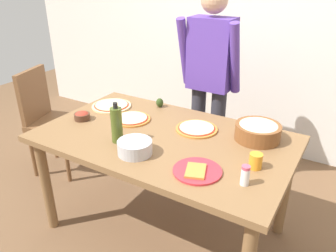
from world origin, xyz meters
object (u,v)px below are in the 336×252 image
object	(u,v)px
dining_table	(164,148)
pizza_raw_on_board	(112,106)
olive_oil_bottle	(117,125)
salt_shaker	(245,175)
person_cook	(210,77)
cup_orange	(256,161)
pizza_cooked_on_tray	(197,129)
chair_wooden_left	(48,116)
plate_with_slice	(197,171)
pizza_second_cooked	(132,119)
avocado	(160,103)
small_sauce_bowl	(82,116)
popcorn_bowl	(258,130)
mixing_bowl_steel	(135,147)

from	to	relation	value
dining_table	pizza_raw_on_board	bearing A→B (deg)	160.77
olive_oil_bottle	salt_shaker	distance (m)	0.82
person_cook	cup_orange	distance (m)	1.05
pizza_cooked_on_tray	cup_orange	xyz separation A→B (m)	(0.47, -0.25, 0.03)
dining_table	person_cook	distance (m)	0.80
chair_wooden_left	plate_with_slice	world-z (taller)	chair_wooden_left
pizza_second_cooked	cup_orange	xyz separation A→B (m)	(0.94, -0.16, 0.03)
chair_wooden_left	pizza_raw_on_board	bearing A→B (deg)	3.70
pizza_cooked_on_tray	pizza_raw_on_board	bearing A→B (deg)	178.18
dining_table	chair_wooden_left	xyz separation A→B (m)	(-1.32, 0.16, -0.13)
salt_shaker	avocado	world-z (taller)	salt_shaker
cup_orange	olive_oil_bottle	bearing A→B (deg)	-170.15
chair_wooden_left	pizza_raw_on_board	distance (m)	0.75
salt_shaker	avocado	xyz separation A→B (m)	(-0.90, 0.64, -0.02)
plate_with_slice	small_sauce_bowl	world-z (taller)	small_sauce_bowl
plate_with_slice	popcorn_bowl	bearing A→B (deg)	73.52
plate_with_slice	small_sauce_bowl	bearing A→B (deg)	169.64
person_cook	pizza_raw_on_board	xyz separation A→B (m)	(-0.57, -0.55, -0.17)
popcorn_bowl	dining_table	bearing A→B (deg)	-153.21
popcorn_bowl	avocado	distance (m)	0.82
dining_table	pizza_raw_on_board	distance (m)	0.65
small_sauce_bowl	dining_table	bearing A→B (deg)	7.30
cup_orange	chair_wooden_left	bearing A→B (deg)	173.24
pizza_second_cooked	small_sauce_bowl	xyz separation A→B (m)	(-0.30, -0.17, 0.02)
mixing_bowl_steel	salt_shaker	bearing A→B (deg)	2.97
pizza_raw_on_board	avocado	distance (m)	0.37
dining_table	pizza_second_cooked	distance (m)	0.35
chair_wooden_left	mixing_bowl_steel	bearing A→B (deg)	-18.67
plate_with_slice	small_sauce_bowl	size ratio (longest dim) A/B	2.36
cup_orange	mixing_bowl_steel	bearing A→B (deg)	-162.03
pizza_cooked_on_tray	olive_oil_bottle	distance (m)	0.53
chair_wooden_left	avocado	size ratio (longest dim) A/B	13.57
pizza_raw_on_board	pizza_second_cooked	distance (m)	0.30
person_cook	pizza_cooked_on_tray	bearing A→B (deg)	-73.02
plate_with_slice	pizza_cooked_on_tray	bearing A→B (deg)	116.86
dining_table	pizza_cooked_on_tray	xyz separation A→B (m)	(0.14, 0.19, 0.10)
popcorn_bowl	olive_oil_bottle	bearing A→B (deg)	-147.17
chair_wooden_left	salt_shaker	size ratio (longest dim) A/B	8.96
chair_wooden_left	pizza_second_cooked	distance (m)	1.02
person_cook	mixing_bowl_steel	bearing A→B (deg)	-89.54
mixing_bowl_steel	small_sauce_bowl	xyz separation A→B (m)	(-0.60, 0.19, -0.01)
chair_wooden_left	popcorn_bowl	size ratio (longest dim) A/B	3.39
pizza_cooked_on_tray	cup_orange	world-z (taller)	cup_orange
plate_with_slice	mixing_bowl_steel	distance (m)	0.39
olive_oil_bottle	cup_orange	size ratio (longest dim) A/B	3.01
plate_with_slice	avocado	distance (m)	0.93
dining_table	plate_with_slice	xyz separation A→B (m)	(0.36, -0.26, 0.10)
pizza_cooked_on_tray	small_sauce_bowl	distance (m)	0.81
popcorn_bowl	salt_shaker	size ratio (longest dim) A/B	2.64
person_cook	olive_oil_bottle	distance (m)	0.98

